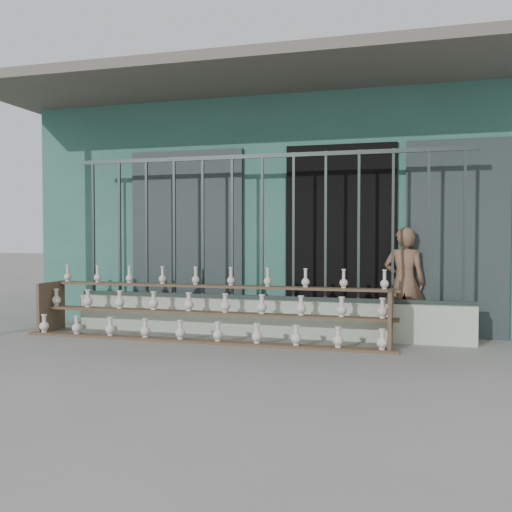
# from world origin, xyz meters

# --- Properties ---
(ground) EXTENTS (60.00, 60.00, 0.00)m
(ground) POSITION_xyz_m (0.00, 0.00, 0.00)
(ground) COLOR slate
(workshop_building) EXTENTS (7.40, 6.60, 3.21)m
(workshop_building) POSITION_xyz_m (0.00, 4.23, 1.62)
(workshop_building) COLOR #2F6556
(workshop_building) RESTS_ON ground
(parapet_wall) EXTENTS (5.00, 0.20, 0.45)m
(parapet_wall) POSITION_xyz_m (0.00, 1.30, 0.23)
(parapet_wall) COLOR #B0C2A6
(parapet_wall) RESTS_ON ground
(security_fence) EXTENTS (5.00, 0.04, 1.80)m
(security_fence) POSITION_xyz_m (-0.00, 1.30, 1.35)
(security_fence) COLOR #283330
(security_fence) RESTS_ON parapet_wall
(shelf_rack) EXTENTS (4.50, 0.68, 0.85)m
(shelf_rack) POSITION_xyz_m (-0.59, 0.89, 0.36)
(shelf_rack) COLOR brown
(shelf_rack) RESTS_ON ground
(elderly_woman) EXTENTS (0.50, 0.34, 1.35)m
(elderly_woman) POSITION_xyz_m (1.70, 1.66, 0.67)
(elderly_woman) COLOR brown
(elderly_woman) RESTS_ON ground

